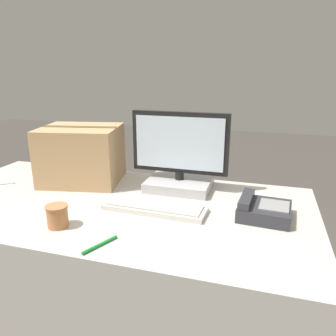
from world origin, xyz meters
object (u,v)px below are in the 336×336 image
Objects in this scene: monitor at (180,162)px; pen_marker at (100,245)px; paper_cup_right at (57,216)px; keyboard at (155,207)px; desk_phone at (263,210)px; cardboard_box at (82,155)px; spoon at (5,184)px.

pen_marker is (-0.12, -0.63, -0.13)m from monitor.
monitor reaches higher than paper_cup_right.
keyboard is at bearing 38.98° from paper_cup_right.
desk_phone reaches higher than keyboard.
cardboard_box is (-0.53, -0.04, 0.01)m from monitor.
monitor is at bearing 85.57° from keyboard.
spoon is at bearing 176.64° from keyboard.
monitor is 0.65m from pen_marker.
monitor is at bearing -25.95° from spoon.
spoon is at bearing -155.06° from cardboard_box.
cardboard_box is (-0.50, 0.25, 0.13)m from keyboard.
monitor is 0.32m from keyboard.
monitor is at bearing 4.46° from cardboard_box.
cardboard_box is at bearing 154.95° from keyboard.
keyboard is 3.22× the size of pen_marker.
desk_phone is at bearing 22.72° from paper_cup_right.
spoon is (-1.32, 0.01, -0.03)m from desk_phone.
paper_cup_right is at bearing -69.65° from cardboard_box.
paper_cup_right is 0.19× the size of cardboard_box.
monitor is at bearing 155.87° from desk_phone.
monitor is 0.53m from cardboard_box.
desk_phone is (0.42, -0.23, -0.11)m from monitor.
monitor reaches higher than cardboard_box.
pen_marker is at bearing -54.99° from cardboard_box.
pen_marker is (0.23, -0.09, -0.04)m from paper_cup_right.
spoon is 0.43m from cardboard_box.
keyboard is 3.45× the size of spoon.
desk_phone is (0.45, 0.07, 0.02)m from keyboard.
cardboard_box is 0.73m from pen_marker.
keyboard is at bearing -167.00° from desk_phone.
paper_cup_right is 0.55m from cardboard_box.
desk_phone is 0.82m from paper_cup_right.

